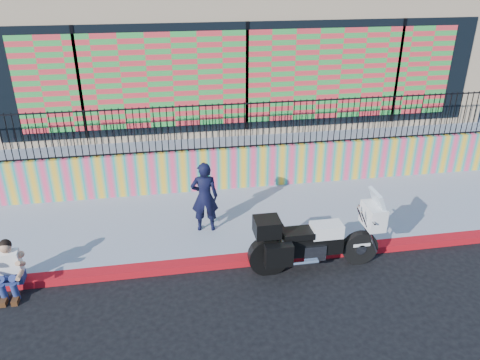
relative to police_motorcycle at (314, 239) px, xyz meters
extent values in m
plane|color=black|center=(-0.51, 0.39, -0.68)|extent=(90.00, 90.00, 0.00)
cube|color=#A90C13|center=(-0.51, 0.39, -0.60)|extent=(16.00, 0.30, 0.15)
cube|color=#8A93A6|center=(-0.51, 2.04, -0.60)|extent=(16.00, 3.00, 0.15)
cube|color=#FF4372|center=(-0.51, 3.64, 0.02)|extent=(16.00, 0.20, 1.10)
cube|color=#8A93A6|center=(-0.51, 8.74, -0.05)|extent=(16.00, 10.00, 1.25)
cube|color=tan|center=(-0.51, 8.54, 2.57)|extent=(14.00, 8.00, 4.00)
cube|color=black|center=(-0.51, 4.52, 2.17)|extent=(12.60, 0.04, 2.80)
cube|color=#EB343D|center=(-0.51, 4.49, 2.17)|extent=(11.48, 0.02, 2.40)
cylinder|color=black|center=(0.99, 0.00, -0.32)|extent=(0.73, 0.15, 0.73)
cylinder|color=black|center=(-0.89, 0.00, -0.32)|extent=(0.73, 0.15, 0.73)
cube|color=black|center=(0.05, 0.00, -0.13)|extent=(1.05, 0.31, 0.38)
cube|color=silver|center=(0.00, 0.00, -0.24)|extent=(0.44, 0.38, 0.33)
cube|color=white|center=(0.25, 0.00, 0.18)|extent=(0.61, 0.35, 0.27)
cube|color=black|center=(-0.34, 0.00, 0.16)|extent=(0.61, 0.38, 0.13)
cube|color=white|center=(1.19, 0.00, 0.40)|extent=(0.33, 0.57, 0.46)
cube|color=silver|center=(1.23, 0.00, 0.76)|extent=(0.20, 0.51, 0.37)
cube|color=black|center=(-0.94, 0.00, 0.37)|extent=(0.49, 0.46, 0.33)
cube|color=black|center=(-0.78, -0.33, -0.07)|extent=(0.53, 0.20, 0.44)
cube|color=black|center=(-0.78, 0.33, -0.07)|extent=(0.53, 0.20, 0.44)
cube|color=white|center=(0.99, 0.00, -0.20)|extent=(0.35, 0.18, 0.07)
imported|color=black|center=(-1.97, 1.60, 0.28)|extent=(0.63, 0.45, 1.62)
cube|color=navy|center=(-5.70, 0.33, -0.44)|extent=(0.36, 0.28, 0.18)
cube|color=white|center=(-5.70, 0.29, -0.09)|extent=(0.38, 0.27, 0.54)
sphere|color=tan|center=(-5.70, 0.25, 0.27)|extent=(0.21, 0.21, 0.21)
cube|color=#472814|center=(-5.80, -0.11, -0.63)|extent=(0.11, 0.26, 0.10)
cube|color=#472814|center=(-5.60, -0.11, -0.63)|extent=(0.11, 0.26, 0.10)
camera|label=1|loc=(-2.73, -7.42, 4.93)|focal=35.00mm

